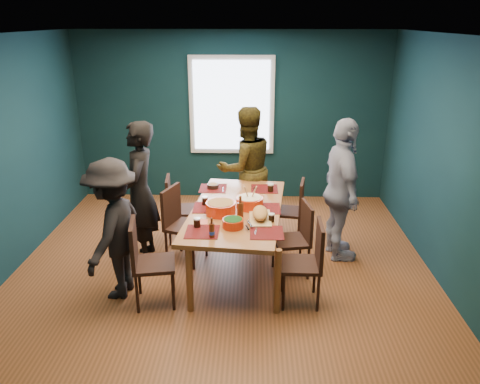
# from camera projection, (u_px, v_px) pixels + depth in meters

# --- Properties ---
(room) EXTENTS (5.01, 5.01, 2.71)m
(room) POSITION_uv_depth(u_px,v_px,m) (223.00, 154.00, 5.43)
(room) COLOR #9A522C
(room) RESTS_ON ground
(dining_table) EXTENTS (1.22, 2.12, 0.77)m
(dining_table) POSITION_uv_depth(u_px,v_px,m) (237.00, 214.00, 5.49)
(dining_table) COLOR #8F5D2B
(dining_table) RESTS_ON floor
(chair_left_far) EXTENTS (0.45, 0.45, 0.90)m
(chair_left_far) POSITION_uv_depth(u_px,v_px,m) (176.00, 204.00, 6.25)
(chair_left_far) COLOR black
(chair_left_far) RESTS_ON floor
(chair_left_mid) EXTENTS (0.54, 0.54, 0.94)m
(chair_left_mid) POSITION_uv_depth(u_px,v_px,m) (179.00, 219.00, 5.73)
(chair_left_mid) COLOR black
(chair_left_mid) RESTS_ON floor
(chair_left_near) EXTENTS (0.49, 0.49, 0.94)m
(chair_left_near) POSITION_uv_depth(u_px,v_px,m) (145.00, 257.00, 4.82)
(chair_left_near) COLOR black
(chair_left_near) RESTS_ON floor
(chair_right_far) EXTENTS (0.45, 0.45, 0.85)m
(chair_right_far) POSITION_uv_depth(u_px,v_px,m) (294.00, 206.00, 6.24)
(chair_right_far) COLOR black
(chair_right_far) RESTS_ON floor
(chair_right_mid) EXTENTS (0.46, 0.46, 0.88)m
(chair_right_mid) POSITION_uv_depth(u_px,v_px,m) (298.00, 234.00, 5.42)
(chair_right_mid) COLOR black
(chair_right_mid) RESTS_ON floor
(chair_right_near) EXTENTS (0.42, 0.42, 0.91)m
(chair_right_near) POSITION_uv_depth(u_px,v_px,m) (309.00, 257.00, 4.84)
(chair_right_near) COLOR black
(chair_right_near) RESTS_ON floor
(person_far_left) EXTENTS (0.44, 0.65, 1.75)m
(person_far_left) POSITION_uv_depth(u_px,v_px,m) (140.00, 193.00, 5.63)
(person_far_left) COLOR black
(person_far_left) RESTS_ON floor
(person_back) EXTENTS (1.05, 0.95, 1.74)m
(person_back) POSITION_uv_depth(u_px,v_px,m) (246.00, 168.00, 6.58)
(person_back) COLOR black
(person_back) RESTS_ON floor
(person_right) EXTENTS (0.55, 1.08, 1.78)m
(person_right) POSITION_uv_depth(u_px,v_px,m) (342.00, 191.00, 5.67)
(person_right) COLOR white
(person_right) RESTS_ON floor
(person_near_left) EXTENTS (0.73, 1.07, 1.54)m
(person_near_left) POSITION_uv_depth(u_px,v_px,m) (113.00, 229.00, 4.92)
(person_near_left) COLOR black
(person_near_left) RESTS_ON floor
(bowl_salad) EXTENTS (0.34, 0.34, 0.14)m
(bowl_salad) POSITION_uv_depth(u_px,v_px,m) (221.00, 208.00, 5.28)
(bowl_salad) COLOR red
(bowl_salad) RESTS_ON dining_table
(bowl_dumpling) EXTENTS (0.32, 0.32, 0.30)m
(bowl_dumpling) POSITION_uv_depth(u_px,v_px,m) (250.00, 202.00, 5.46)
(bowl_dumpling) COLOR red
(bowl_dumpling) RESTS_ON dining_table
(bowl_herbs) EXTENTS (0.23, 0.23, 0.10)m
(bowl_herbs) POSITION_uv_depth(u_px,v_px,m) (233.00, 223.00, 4.94)
(bowl_herbs) COLOR red
(bowl_herbs) RESTS_ON dining_table
(cutting_board) EXTENTS (0.28, 0.58, 0.13)m
(cutting_board) POSITION_uv_depth(u_px,v_px,m) (260.00, 214.00, 5.15)
(cutting_board) COLOR tan
(cutting_board) RESTS_ON dining_table
(small_bowl) EXTENTS (0.15, 0.15, 0.06)m
(small_bowl) POSITION_uv_depth(u_px,v_px,m) (213.00, 186.00, 6.08)
(small_bowl) COLOR black
(small_bowl) RESTS_ON dining_table
(beer_bottle_a) EXTENTS (0.06, 0.06, 0.22)m
(beer_bottle_a) POSITION_uv_depth(u_px,v_px,m) (212.00, 230.00, 4.71)
(beer_bottle_a) COLOR #4C1F0D
(beer_bottle_a) RESTS_ON dining_table
(beer_bottle_b) EXTENTS (0.07, 0.07, 0.27)m
(beer_bottle_b) POSITION_uv_depth(u_px,v_px,m) (240.00, 210.00, 5.12)
(beer_bottle_b) COLOR #4C1F0D
(beer_bottle_b) RESTS_ON dining_table
(cola_glass_a) EXTENTS (0.08, 0.08, 0.11)m
(cola_glass_a) POSITION_uv_depth(u_px,v_px,m) (197.00, 222.00, 4.95)
(cola_glass_a) COLOR black
(cola_glass_a) RESTS_ON dining_table
(cola_glass_b) EXTENTS (0.07, 0.07, 0.09)m
(cola_glass_b) POSITION_uv_depth(u_px,v_px,m) (272.00, 217.00, 5.09)
(cola_glass_b) COLOR black
(cola_glass_b) RESTS_ON dining_table
(cola_glass_c) EXTENTS (0.08, 0.08, 0.11)m
(cola_glass_c) POSITION_uv_depth(u_px,v_px,m) (271.00, 187.00, 5.95)
(cola_glass_c) COLOR black
(cola_glass_c) RESTS_ON dining_table
(cola_glass_d) EXTENTS (0.08, 0.08, 0.10)m
(cola_glass_d) POSITION_uv_depth(u_px,v_px,m) (205.00, 200.00, 5.54)
(cola_glass_d) COLOR black
(cola_glass_d) RESTS_ON dining_table
(napkin_a) EXTENTS (0.19, 0.19, 0.00)m
(napkin_a) POSITION_uv_depth(u_px,v_px,m) (270.00, 206.00, 5.52)
(napkin_a) COLOR #DF6A5E
(napkin_a) RESTS_ON dining_table
(napkin_b) EXTENTS (0.14, 0.14, 0.00)m
(napkin_b) POSITION_uv_depth(u_px,v_px,m) (201.00, 222.00, 5.09)
(napkin_b) COLOR #DF6A5E
(napkin_b) RESTS_ON dining_table
(napkin_c) EXTENTS (0.14, 0.14, 0.00)m
(napkin_c) POSITION_uv_depth(u_px,v_px,m) (269.00, 237.00, 4.75)
(napkin_c) COLOR #DF6A5E
(napkin_c) RESTS_ON dining_table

